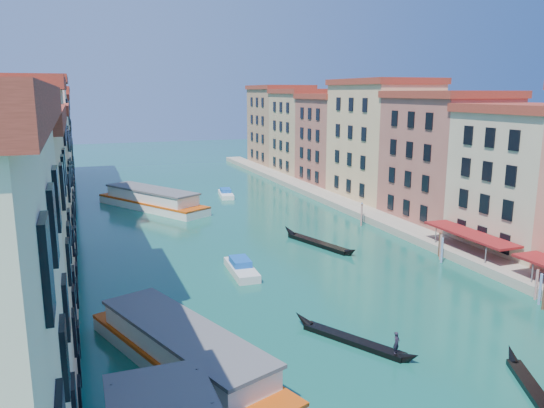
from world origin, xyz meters
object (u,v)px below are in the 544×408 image
(vaporetto_near, at_px, (183,351))
(vaporetto_far, at_px, (152,200))
(gondola_fore, at_px, (353,339))
(gondola_right, at_px, (537,392))

(vaporetto_near, bearing_deg, vaporetto_far, 64.14)
(gondola_fore, bearing_deg, gondola_right, -85.21)
(vaporetto_far, xyz_separation_m, gondola_fore, (7.75, -53.81, -1.13))
(vaporetto_near, bearing_deg, gondola_fore, -23.61)
(vaporetto_near, distance_m, vaporetto_far, 53.32)
(vaporetto_near, height_order, gondola_right, vaporetto_near)
(vaporetto_far, distance_m, gondola_fore, 54.37)
(vaporetto_near, relative_size, vaporetto_far, 0.93)
(gondola_right, bearing_deg, vaporetto_far, 128.89)
(vaporetto_near, xyz_separation_m, gondola_right, (20.08, -11.29, -0.95))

